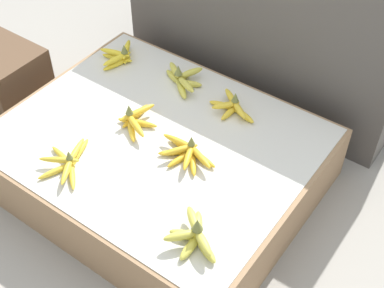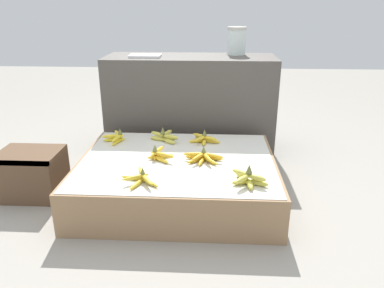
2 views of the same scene
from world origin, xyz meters
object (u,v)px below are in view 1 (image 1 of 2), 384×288
Objects in this scene: banana_bunch_middle_midright at (187,153)px; banana_bunch_front_right at (194,235)px; banana_bunch_middle_midleft at (135,120)px; banana_bunch_back_midright at (232,106)px; banana_bunch_back_midleft at (182,79)px; banana_bunch_back_left at (120,56)px; wooden_crate at (2,77)px; banana_bunch_front_midleft at (68,162)px.

banana_bunch_front_right is at bearing -50.49° from banana_bunch_middle_midright.
banana_bunch_back_midright is at bearing 47.93° from banana_bunch_middle_midleft.
banana_bunch_middle_midleft is 0.98× the size of banana_bunch_back_midleft.
banana_bunch_back_midright is at bearing 0.42° from banana_bunch_back_left.
banana_bunch_middle_midleft is 0.28m from banana_bunch_middle_midright.
wooden_crate is 1.39m from banana_bunch_front_right.
banana_bunch_front_midleft is at bearing -117.71° from banana_bunch_back_midright.
banana_bunch_front_right reaches higher than banana_bunch_front_midleft.
banana_bunch_middle_midleft reaches higher than banana_bunch_back_left.
wooden_crate is 1.45× the size of banana_bunch_front_midleft.
banana_bunch_back_midright is at bearing 91.14° from banana_bunch_middle_midright.
banana_bunch_middle_midright is 1.10× the size of banana_bunch_back_left.
banana_bunch_back_midleft reaches higher than banana_bunch_front_midleft.
banana_bunch_back_midleft reaches higher than banana_bunch_middle_midleft.
banana_bunch_middle_midright reaches higher than banana_bunch_front_midleft.
banana_bunch_front_right is 0.90× the size of banana_bunch_back_midright.
banana_bunch_front_midleft reaches higher than wooden_crate.
banana_bunch_front_right is at bearing -31.51° from banana_bunch_middle_midleft.
banana_bunch_back_midright is (-0.01, 0.32, 0.00)m from banana_bunch_middle_midright.
banana_bunch_back_midright is at bearing 62.29° from banana_bunch_front_midleft.
banana_bunch_middle_midleft is at bearing 80.34° from banana_bunch_front_midleft.
banana_bunch_middle_midleft reaches higher than banana_bunch_front_midleft.
wooden_crate is 1.67× the size of banana_bunch_back_left.
banana_bunch_middle_midleft is at bearing 148.49° from banana_bunch_front_right.
banana_bunch_back_left is (0.49, 0.32, 0.14)m from wooden_crate.
banana_bunch_front_midleft is 0.32m from banana_bunch_middle_midleft.
banana_bunch_middle_midright is at bearing -51.13° from banana_bunch_back_midleft.
banana_bunch_front_midleft is 1.05× the size of banana_bunch_middle_midright.
banana_bunch_back_midright is (0.27, 0.30, -0.00)m from banana_bunch_middle_midleft.
banana_bunch_back_left is 0.61m from banana_bunch_back_midright.
banana_bunch_back_midright is (-0.25, 0.62, -0.01)m from banana_bunch_front_right.
banana_bunch_back_midleft reaches higher than banana_bunch_back_left.
banana_bunch_middle_midleft is 0.32m from banana_bunch_back_midleft.
banana_bunch_back_midright is at bearing 112.03° from banana_bunch_front_right.
banana_bunch_middle_midleft reaches higher than banana_bunch_back_midright.
banana_bunch_front_midleft is at bearing -94.63° from banana_bunch_back_midleft.
banana_bunch_back_left is (-0.34, 0.30, 0.00)m from banana_bunch_middle_midleft.
banana_bunch_front_right is 1.06m from banana_bunch_back_left.
wooden_crate is 1.15m from banana_bunch_back_midright.
banana_bunch_front_midleft is at bearing -138.29° from banana_bunch_middle_midright.
wooden_crate is at bearing -178.18° from banana_bunch_middle_midleft.
banana_bunch_middle_midright is at bearing 41.71° from banana_bunch_front_midleft.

